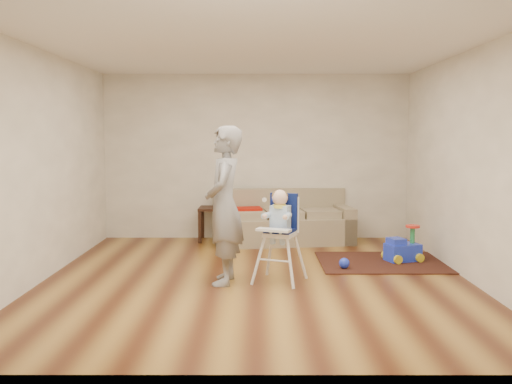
{
  "coord_description": "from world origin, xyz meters",
  "views": [
    {
      "loc": [
        0.01,
        -6.66,
        1.7
      ],
      "look_at": [
        0.0,
        0.4,
        1.0
      ],
      "focal_mm": 40.0,
      "sensor_mm": 36.0,
      "label": 1
    }
  ],
  "objects_px": {
    "sofa": "(283,217)",
    "ride_on_toy": "(403,243)",
    "side_table": "(216,224)",
    "toy_ball": "(344,263)",
    "adult": "(224,205)",
    "high_chair": "(280,237)"
  },
  "relations": [
    {
      "from": "adult",
      "to": "toy_ball",
      "type": "bearing_deg",
      "value": 116.68
    },
    {
      "from": "side_table",
      "to": "high_chair",
      "type": "distance_m",
      "value": 2.82
    },
    {
      "from": "high_chair",
      "to": "toy_ball",
      "type": "bearing_deg",
      "value": 57.03
    },
    {
      "from": "adult",
      "to": "sofa",
      "type": "bearing_deg",
      "value": 164.86
    },
    {
      "from": "side_table",
      "to": "high_chair",
      "type": "relative_size",
      "value": 0.5
    },
    {
      "from": "sofa",
      "to": "side_table",
      "type": "distance_m",
      "value": 1.11
    },
    {
      "from": "side_table",
      "to": "ride_on_toy",
      "type": "bearing_deg",
      "value": -31.14
    },
    {
      "from": "side_table",
      "to": "high_chair",
      "type": "height_order",
      "value": "high_chair"
    },
    {
      "from": "ride_on_toy",
      "to": "adult",
      "type": "height_order",
      "value": "adult"
    },
    {
      "from": "high_chair",
      "to": "adult",
      "type": "xyz_separation_m",
      "value": [
        -0.64,
        -0.07,
        0.38
      ]
    },
    {
      "from": "high_chair",
      "to": "sofa",
      "type": "bearing_deg",
      "value": 107.97
    },
    {
      "from": "toy_ball",
      "to": "adult",
      "type": "bearing_deg",
      "value": -155.67
    },
    {
      "from": "sofa",
      "to": "high_chair",
      "type": "bearing_deg",
      "value": -101.49
    },
    {
      "from": "sofa",
      "to": "ride_on_toy",
      "type": "height_order",
      "value": "sofa"
    },
    {
      "from": "high_chair",
      "to": "adult",
      "type": "relative_size",
      "value": 0.6
    },
    {
      "from": "sofa",
      "to": "ride_on_toy",
      "type": "xyz_separation_m",
      "value": [
        1.56,
        -1.37,
        -0.16
      ]
    },
    {
      "from": "side_table",
      "to": "adult",
      "type": "distance_m",
      "value": 2.81
    },
    {
      "from": "high_chair",
      "to": "adult",
      "type": "bearing_deg",
      "value": -152.66
    },
    {
      "from": "ride_on_toy",
      "to": "side_table",
      "type": "bearing_deg",
      "value": 130.39
    },
    {
      "from": "toy_ball",
      "to": "high_chair",
      "type": "distance_m",
      "value": 1.13
    },
    {
      "from": "side_table",
      "to": "toy_ball",
      "type": "bearing_deg",
      "value": -49.06
    },
    {
      "from": "toy_ball",
      "to": "side_table",
      "type": "bearing_deg",
      "value": 130.94
    }
  ]
}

